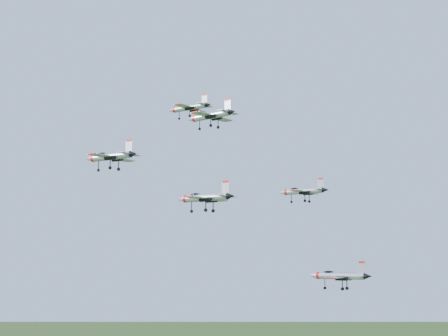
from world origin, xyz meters
The scene contains 6 objects.
jet_lead centered at (-19.21, 10.57, 140.76)m, with size 12.79×10.61×3.42m.
jet_left_high centered at (-7.11, 3.65, 135.87)m, with size 13.87×11.42×3.71m.
jet_right_high centered at (-11.04, -21.63, 123.99)m, with size 12.96×10.75×3.46m.
jet_left_low centered at (15.63, 3.84, 117.86)m, with size 10.78×8.93×2.88m.
jet_right_low centered at (7.73, -16.55, 115.55)m, with size 12.45×10.29×3.33m.
jet_trail centered at (25.88, -2.01, 102.07)m, with size 11.72×9.72×3.13m.
Camera 1 is at (76.10, -100.77, 105.52)m, focal length 50.00 mm.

